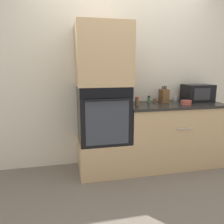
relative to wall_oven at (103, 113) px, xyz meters
name	(u,v)px	position (x,y,z in m)	size (l,w,h in m)	color
ground_plane	(133,178)	(0.33, -0.30, -0.80)	(12.00, 12.00, 0.00)	#6B6056
wall_back	(121,77)	(0.33, 0.33, 0.45)	(8.00, 0.05, 2.50)	beige
oven_cabinet_base	(103,155)	(0.00, 0.00, -0.58)	(0.66, 0.60, 0.44)	tan
wall_oven	(103,113)	(0.00, 0.00, 0.00)	(0.63, 0.64, 0.72)	black
oven_cabinet_upper	(102,55)	(0.00, 0.00, 0.73)	(0.66, 0.60, 0.75)	tan
counter_unit	(172,134)	(1.01, 0.00, -0.35)	(1.37, 0.63, 0.90)	tan
microwave	(197,93)	(1.43, 0.10, 0.22)	(0.41, 0.30, 0.25)	black
knife_block	(164,96)	(0.91, 0.13, 0.19)	(0.10, 0.15, 0.23)	brown
bowl	(186,102)	(1.12, -0.11, 0.12)	(0.14, 0.14, 0.06)	#B24C42
condiment_jar_near	(176,98)	(1.16, 0.24, 0.13)	(0.06, 0.06, 0.07)	silver
condiment_jar_mid	(155,100)	(0.79, 0.18, 0.13)	(0.04, 0.04, 0.07)	brown
condiment_jar_far	(137,101)	(0.46, -0.01, 0.15)	(0.05, 0.05, 0.11)	brown
condiment_jar_back	(149,99)	(0.68, 0.13, 0.14)	(0.04, 0.04, 0.10)	#427047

